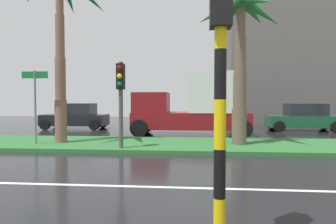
{
  "coord_description": "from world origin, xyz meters",
  "views": [
    {
      "loc": [
        5.87,
        -4.72,
        1.96
      ],
      "look_at": [
        4.3,
        12.78,
        1.25
      ],
      "focal_mm": 32.62,
      "sensor_mm": 36.0,
      "label": 1
    }
  ],
  "objects": [
    {
      "name": "ground_plane",
      "position": [
        0.0,
        9.0,
        -0.05
      ],
      "size": [
        90.0,
        42.0,
        0.1
      ],
      "primitive_type": "cube",
      "color": "black"
    },
    {
      "name": "traffic_signal_foreground",
      "position": [
        6.19,
        -0.66,
        2.71
      ],
      "size": [
        0.28,
        0.43,
        3.93
      ],
      "rotation": [
        0.0,
        0.0,
        3.14
      ],
      "color": "yellow",
      "rests_on": "ground_plane"
    },
    {
      "name": "box_truck_lead",
      "position": [
        5.69,
        12.24,
        1.55
      ],
      "size": [
        6.4,
        2.64,
        3.46
      ],
      "rotation": [
        0.0,
        0.0,
        3.14
      ],
      "color": "maroon",
      "rests_on": "ground_plane"
    },
    {
      "name": "car_in_traffic_second",
      "position": [
        -2.19,
        15.16,
        0.83
      ],
      "size": [
        4.3,
        2.02,
        1.72
      ],
      "rotation": [
        0.0,
        0.0,
        3.14
      ],
      "color": "black",
      "rests_on": "ground_plane"
    },
    {
      "name": "palm_tree_centre",
      "position": [
        7.68,
        7.87,
        4.9
      ],
      "size": [
        3.57,
        3.58,
        6.34
      ],
      "color": "brown",
      "rests_on": "median_strip"
    },
    {
      "name": "traffic_signal_median_right",
      "position": [
        3.09,
        6.45,
        2.37
      ],
      "size": [
        0.28,
        0.43,
        3.22
      ],
      "color": "#4C4C47",
      "rests_on": "median_strip"
    },
    {
      "name": "building_far_right",
      "position": [
        18.33,
        27.75,
        5.69
      ],
      "size": [
        19.3,
        15.84,
        11.37
      ],
      "color": "#605B59",
      "rests_on": "ground_plane"
    },
    {
      "name": "car_in_traffic_third",
      "position": [
        12.63,
        15.08,
        0.83
      ],
      "size": [
        4.3,
        2.02,
        1.72
      ],
      "rotation": [
        0.0,
        0.0,
        3.14
      ],
      "color": "#195133",
      "rests_on": "ground_plane"
    },
    {
      "name": "median_strip",
      "position": [
        0.0,
        8.0,
        0.07
      ],
      "size": [
        85.5,
        4.0,
        0.15
      ],
      "primitive_type": "cube",
      "color": "#2D6B33",
      "rests_on": "ground_plane"
    },
    {
      "name": "street_name_sign",
      "position": [
        -0.64,
        7.16,
        2.08
      ],
      "size": [
        1.1,
        0.08,
        3.0
      ],
      "color": "slate",
      "rests_on": "median_strip"
    }
  ]
}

